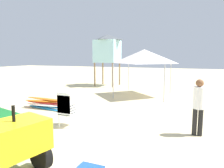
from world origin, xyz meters
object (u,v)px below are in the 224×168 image
at_px(surfboard_pile, 46,104).
at_px(popup_canopy, 144,56).
at_px(lifeguard_near_left, 199,104).
at_px(stacked_plastic_chairs, 66,107).
at_px(lifeguard_tower, 107,49).

relative_size(surfboard_pile, popup_canopy, 0.86).
height_order(lifeguard_near_left, popup_canopy, popup_canopy).
bearing_deg(stacked_plastic_chairs, lifeguard_tower, 105.56).
bearing_deg(lifeguard_near_left, stacked_plastic_chairs, -168.11).
bearing_deg(surfboard_pile, stacked_plastic_chairs, -36.91).
bearing_deg(popup_canopy, lifeguard_near_left, -61.99).
xyz_separation_m(surfboard_pile, lifeguard_near_left, (6.37, -0.82, 0.75)).
height_order(stacked_plastic_chairs, lifeguard_tower, lifeguard_tower).
xyz_separation_m(stacked_plastic_chairs, popup_canopy, (1.10, 6.55, 1.70)).
distance_m(surfboard_pile, lifeguard_near_left, 6.47).
bearing_deg(stacked_plastic_chairs, lifeguard_near_left, 11.89).
distance_m(stacked_plastic_chairs, lifeguard_near_left, 4.22).
distance_m(stacked_plastic_chairs, lifeguard_tower, 10.45).
xyz_separation_m(lifeguard_near_left, popup_canopy, (-3.03, 5.69, 1.41)).
height_order(popup_canopy, lifeguard_tower, lifeguard_tower).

